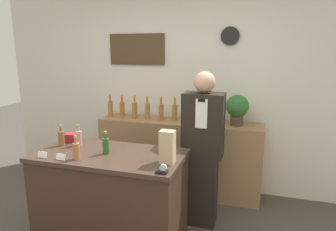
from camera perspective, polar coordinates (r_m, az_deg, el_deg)
name	(u,v)px	position (r m, az deg, el deg)	size (l,w,h in m)	color
back_wall	(180,87)	(3.98, 2.23, 5.44)	(5.20, 0.09, 2.70)	silver
back_shelf	(178,157)	(3.93, 2.01, -7.88)	(2.08, 0.40, 0.95)	#9E754C
display_counter	(111,199)	(3.01, -10.82, -15.29)	(1.38, 0.70, 0.91)	#382619
shopkeeper	(203,151)	(3.15, 6.62, -6.68)	(0.41, 0.26, 1.64)	black
potted_plant	(237,108)	(3.65, 13.05, 1.43)	(0.27, 0.27, 0.37)	#4C3D2D
paper_bag	(167,147)	(2.51, -0.12, -6.01)	(0.12, 0.10, 0.28)	tan
tape_dispenser	(162,170)	(2.35, -1.09, -10.38)	(0.09, 0.06, 0.07)	black
price_card_left	(42,155)	(2.88, -22.83, -6.87)	(0.09, 0.02, 0.06)	white
price_card_right	(61,157)	(2.77, -19.72, -7.42)	(0.09, 0.02, 0.06)	white
gift_box	(72,137)	(3.26, -17.79, -3.99)	(0.15, 0.12, 0.08)	maroon
counter_bottle_0	(61,138)	(3.14, -19.66, -4.03)	(0.06, 0.06, 0.21)	brown
counter_bottle_1	(79,138)	(3.10, -16.63, -4.07)	(0.06, 0.06, 0.21)	tan
counter_bottle_2	(76,150)	(2.73, -17.07, -6.38)	(0.06, 0.06, 0.21)	#A46C3E
counter_bottle_3	(106,145)	(2.80, -11.75, -5.57)	(0.06, 0.06, 0.21)	#2C5B26
shelf_bottle_0	(110,108)	(4.12, -10.92, 1.42)	(0.07, 0.07, 0.31)	#A56C31
shelf_bottle_1	(122,109)	(4.03, -8.72, 1.24)	(0.07, 0.07, 0.31)	#A56435
shelf_bottle_2	(135,110)	(3.95, -6.34, 1.10)	(0.07, 0.07, 0.31)	olive
shelf_bottle_3	(147,111)	(3.87, -3.94, 0.91)	(0.07, 0.07, 0.31)	#9F7139
shelf_bottle_4	(161,111)	(3.83, -1.32, 0.79)	(0.07, 0.07, 0.31)	#A56739
shelf_bottle_5	(175,112)	(3.79, 1.37, 0.67)	(0.07, 0.07, 0.31)	olive
shelf_bottle_6	(189,113)	(3.72, 3.96, 0.42)	(0.07, 0.07, 0.31)	#A26B30
shelf_bottle_7	(203,114)	(3.69, 6.70, 0.24)	(0.07, 0.07, 0.31)	#9C703C
shelf_bottle_8	(218,115)	(3.67, 9.52, 0.08)	(0.07, 0.07, 0.31)	#9F6E34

